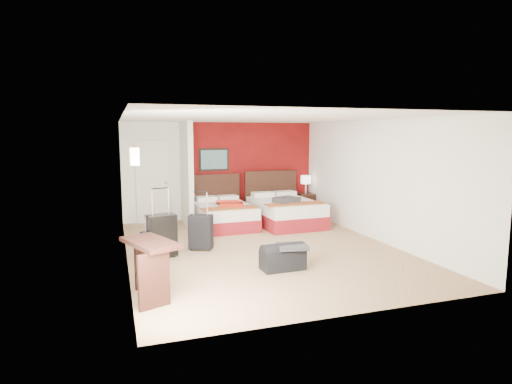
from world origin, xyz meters
name	(u,v)px	position (x,y,z in m)	size (l,w,h in m)	color
ground	(262,249)	(0.00, 0.00, 0.00)	(6.50, 6.50, 0.00)	tan
room_walls	(177,179)	(-1.40, 1.42, 1.26)	(5.02, 6.52, 2.50)	white
red_accent_panel	(249,170)	(0.75, 3.23, 1.25)	(3.50, 0.04, 2.50)	maroon
partition_wall	(187,174)	(-1.00, 2.61, 1.25)	(0.12, 1.20, 2.50)	silver
entry_door	(153,182)	(-1.75, 3.20, 1.02)	(0.82, 0.06, 2.05)	silver
bed_left	(224,216)	(-0.21, 2.13, 0.27)	(1.24, 1.78, 0.53)	silver
bed_right	(285,213)	(1.28, 1.94, 0.30)	(1.38, 1.98, 0.59)	silver
red_suitcase_open	(229,203)	(-0.11, 2.03, 0.58)	(0.54, 0.75, 0.09)	#AF1F0F
jacket_bundle	(286,200)	(1.18, 1.64, 0.66)	(0.54, 0.43, 0.13)	#3E3D42
nightstand	(306,204)	(2.27, 2.91, 0.30)	(0.42, 0.42, 0.59)	black
table_lamp	(306,185)	(2.27, 2.91, 0.84)	(0.28, 0.28, 0.49)	beige
suitcase_black	(162,237)	(-1.90, 0.01, 0.37)	(0.50, 0.31, 0.75)	black
suitcase_charcoal	(201,233)	(-1.13, 0.31, 0.32)	(0.44, 0.27, 0.64)	black
suitcase_navy	(151,245)	(-2.08, 0.03, 0.23)	(0.33, 0.20, 0.46)	#101832
duffel_bag	(283,259)	(-0.09, -1.31, 0.18)	(0.70, 0.37, 0.36)	black
jacket_draped	(292,246)	(0.06, -1.36, 0.39)	(0.48, 0.40, 0.06)	#343438
desk	(151,269)	(-2.23, -1.87, 0.39)	(0.47, 0.94, 0.79)	black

